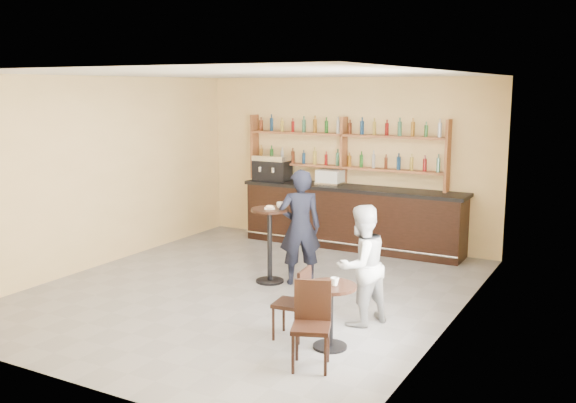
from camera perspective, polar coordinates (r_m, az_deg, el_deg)
The scene contains 23 objects.
floor at distance 9.76m, azimuth -3.33°, elevation -7.87°, with size 7.00×7.00×0.00m, color slate.
ceiling at distance 9.29m, azimuth -3.53°, elevation 11.26°, with size 7.00×7.00×0.00m, color white.
wall_back at distance 12.47m, azimuth 5.20°, elevation 3.58°, with size 7.00×7.00×0.00m, color #F8D38D.
wall_front at distance 6.75m, azimuth -19.48°, elevation -2.56°, with size 7.00×7.00×0.00m, color #F8D38D.
wall_left at distance 11.27m, azimuth -16.45°, elevation 2.51°, with size 7.00×7.00×0.00m, color #F8D38D.
wall_right at distance 8.21m, azimuth 14.57°, elevation -0.12°, with size 7.00×7.00×0.00m, color #F8D38D.
window_pane at distance 7.06m, azimuth 12.13°, elevation -0.84°, with size 2.00×2.00×0.00m, color white.
window_frame at distance 7.06m, azimuth 12.08°, elevation -0.83°, with size 0.04×1.70×2.10m, color black, non-canonical shape.
shelf_unit at distance 12.33m, azimuth 4.97°, elevation 4.49°, with size 4.00×0.26×1.40m, color brown, non-canonical shape.
liquor_bottles at distance 12.31m, azimuth 4.98°, elevation 5.28°, with size 3.68×0.10×1.00m, color #8C5919, non-canonical shape.
bar_counter at distance 12.20m, azimuth 5.71°, elevation -1.40°, with size 4.34×0.85×1.17m, color black, non-canonical shape.
espresso_machine at distance 12.83m, azimuth -1.40°, elevation 3.01°, with size 0.70×0.45×0.50m, color black, non-canonical shape.
pastry_case at distance 12.26m, azimuth 3.76°, elevation 2.15°, with size 0.48×0.38×0.29m, color silver, non-canonical shape.
pedestal_table at distance 9.99m, azimuth -1.64°, elevation -3.94°, with size 0.57×0.57×1.17m, color black, non-canonical shape.
napkin at distance 9.86m, azimuth -1.66°, elevation -0.62°, with size 0.16×0.16×0.00m, color white.
donut at distance 9.85m, azimuth -1.64°, elevation -0.49°, with size 0.13×0.13×0.05m, color #E79754.
cup_pedestal at distance 9.87m, azimuth -0.66°, elevation -0.33°, with size 0.12×0.12×0.10m, color white.
man_main at distance 9.85m, azimuth 1.07°, elevation -2.29°, with size 0.65×0.43×1.79m, color black.
cafe_table at distance 7.60m, azimuth 3.78°, elevation -10.16°, with size 0.61×0.61×0.77m, color black, non-canonical shape.
cup_cafe at distance 7.44m, azimuth 4.17°, elevation -7.11°, with size 0.10×0.10×0.09m, color white.
chair_west at distance 7.85m, azimuth 0.26°, elevation -8.99°, with size 0.38×0.38×0.89m, color black, non-canonical shape.
chair_south at distance 7.04m, azimuth 2.05°, elevation -11.06°, with size 0.41×0.41×0.94m, color black, non-canonical shape.
patron_second at distance 8.25m, azimuth 6.52°, elevation -5.64°, with size 0.76×0.59×1.56m, color #A7A8AC.
Camera 1 is at (4.96, -7.85, 3.02)m, focal length 40.00 mm.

